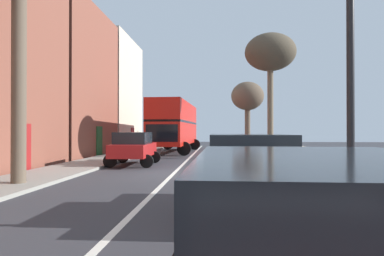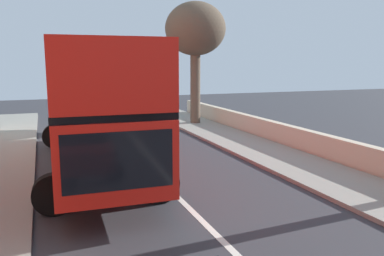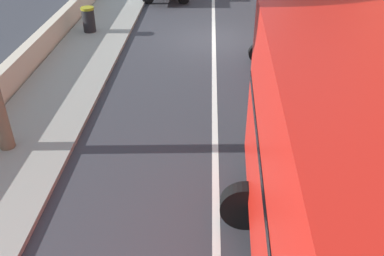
{
  "view_description": "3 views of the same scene",
  "coord_description": "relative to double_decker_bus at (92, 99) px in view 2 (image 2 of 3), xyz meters",
  "views": [
    {
      "loc": [
        1.81,
        -14.29,
        1.79
      ],
      "look_at": [
        0.24,
        7.37,
        1.96
      ],
      "focal_mm": 32.47,
      "sensor_mm": 36.0,
      "label": 1
    },
    {
      "loc": [
        -3.23,
        1.19,
        3.57
      ],
      "look_at": [
        0.7,
        11.47,
        1.72
      ],
      "focal_mm": 36.7,
      "sensor_mm": 36.0,
      "label": 2
    },
    {
      "loc": [
        0.24,
        16.47,
        6.04
      ],
      "look_at": [
        0.54,
        9.25,
        1.47
      ],
      "focal_mm": 38.47,
      "sensor_mm": 36.0,
      "label": 3
    }
  ],
  "objects": [
    {
      "name": "double_decker_bus",
      "position": [
        0.0,
        0.0,
        0.0
      ],
      "size": [
        3.83,
        11.51,
        4.06
      ],
      "color": "red",
      "rests_on": "ground"
    },
    {
      "name": "street_tree_right_3",
      "position": [
        6.68,
        7.7,
        2.94
      ],
      "size": [
        3.39,
        3.39,
        6.78
      ],
      "color": "brown",
      "rests_on": "sidewalk_right"
    }
  ]
}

